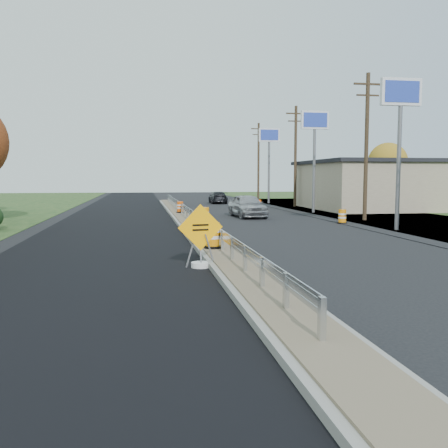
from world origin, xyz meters
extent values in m
plane|color=black|center=(0.00, 0.00, 0.00)|extent=(140.00, 140.00, 0.00)
cube|color=black|center=(-4.40, 10.00, 0.01)|extent=(7.20, 120.00, 0.01)
cube|color=gray|center=(0.00, 8.00, 0.09)|extent=(1.60, 55.00, 0.18)
cube|color=brown|center=(0.00, 8.00, 0.20)|extent=(1.25, 55.00, 0.05)
cube|color=silver|center=(0.00, -14.00, 0.58)|extent=(0.10, 0.15, 0.70)
cube|color=silver|center=(0.00, -12.00, 0.58)|extent=(0.10, 0.15, 0.70)
cube|color=silver|center=(0.00, -10.00, 0.58)|extent=(0.10, 0.15, 0.70)
cube|color=silver|center=(0.00, -8.00, 0.58)|extent=(0.10, 0.15, 0.70)
cube|color=silver|center=(0.00, -6.00, 0.58)|extent=(0.10, 0.15, 0.70)
cube|color=silver|center=(0.00, -4.00, 0.58)|extent=(0.10, 0.15, 0.70)
cube|color=silver|center=(0.00, -2.00, 0.58)|extent=(0.10, 0.15, 0.70)
cube|color=silver|center=(0.00, 0.00, 0.58)|extent=(0.10, 0.15, 0.70)
cube|color=silver|center=(0.00, 2.00, 0.58)|extent=(0.10, 0.15, 0.70)
cube|color=silver|center=(0.00, 4.00, 0.58)|extent=(0.10, 0.15, 0.70)
cube|color=silver|center=(0.00, 6.00, 0.58)|extent=(0.10, 0.15, 0.70)
cube|color=silver|center=(0.00, 8.00, 0.58)|extent=(0.10, 0.15, 0.70)
cube|color=silver|center=(0.00, 10.00, 0.58)|extent=(0.10, 0.15, 0.70)
cube|color=silver|center=(0.00, 12.00, 0.58)|extent=(0.10, 0.15, 0.70)
cube|color=silver|center=(0.00, 14.00, 0.58)|extent=(0.10, 0.15, 0.70)
cube|color=silver|center=(0.00, 16.00, 0.58)|extent=(0.10, 0.15, 0.70)
cube|color=silver|center=(0.00, 18.00, 0.58)|extent=(0.10, 0.15, 0.70)
cube|color=silver|center=(0.00, 20.00, 0.58)|extent=(0.10, 0.15, 0.70)
cube|color=silver|center=(0.00, 22.00, 0.58)|extent=(0.10, 0.15, 0.70)
cube|color=silver|center=(0.00, 24.00, 0.58)|extent=(0.10, 0.15, 0.70)
cube|color=silver|center=(0.00, 26.00, 0.58)|extent=(0.10, 0.15, 0.70)
cube|color=silver|center=(0.00, 28.00, 0.58)|extent=(0.10, 0.15, 0.70)
cube|color=silver|center=(0.00, 30.00, 0.58)|extent=(0.10, 0.15, 0.70)
cube|color=silver|center=(0.00, 32.00, 0.58)|extent=(0.10, 0.15, 0.70)
cube|color=silver|center=(0.00, 9.00, 0.78)|extent=(0.04, 46.00, 0.34)
cube|color=silver|center=(0.00, 9.00, 0.70)|extent=(0.06, 46.00, 0.03)
cube|color=silver|center=(0.00, 9.00, 0.86)|extent=(0.06, 46.00, 0.03)
cube|color=tan|center=(21.00, 20.00, 2.00)|extent=(18.00, 12.00, 4.00)
cube|color=black|center=(21.00, 20.00, 4.12)|extent=(18.50, 12.50, 0.30)
cube|color=black|center=(12.05, 20.00, 1.60)|extent=(0.08, 7.20, 2.20)
cylinder|color=slate|center=(10.50, 3.00, 3.40)|extent=(0.22, 0.22, 6.80)
cube|color=white|center=(10.50, 3.00, 7.20)|extent=(2.20, 0.25, 1.40)
cube|color=#263FB2|center=(10.50, 3.00, 7.20)|extent=(1.90, 0.30, 1.10)
cylinder|color=slate|center=(10.50, 16.00, 3.40)|extent=(0.22, 0.22, 6.80)
cube|color=white|center=(10.50, 16.00, 7.20)|extent=(2.20, 0.25, 1.40)
cube|color=#263FB2|center=(10.50, 16.00, 7.20)|extent=(1.90, 0.30, 1.10)
cylinder|color=slate|center=(10.50, 30.00, 3.40)|extent=(0.22, 0.22, 6.80)
cube|color=white|center=(10.50, 30.00, 7.20)|extent=(2.20, 0.25, 1.40)
cube|color=#263FB2|center=(10.50, 30.00, 7.20)|extent=(1.90, 0.30, 1.10)
cylinder|color=#473523|center=(11.50, 9.00, 4.70)|extent=(0.26, 0.26, 9.40)
cube|color=#473523|center=(11.50, 9.00, 8.70)|extent=(1.90, 0.12, 0.12)
cube|color=#473523|center=(11.50, 9.00, 8.00)|extent=(1.50, 0.10, 0.10)
cylinder|color=#473523|center=(11.50, 24.00, 4.70)|extent=(0.26, 0.26, 9.40)
cube|color=#473523|center=(11.50, 24.00, 8.70)|extent=(1.90, 0.12, 0.12)
cube|color=#473523|center=(11.50, 24.00, 8.00)|extent=(1.50, 0.10, 0.10)
cylinder|color=#473523|center=(11.50, 39.00, 4.70)|extent=(0.26, 0.26, 9.40)
cube|color=#473523|center=(11.50, 39.00, 8.70)|extent=(1.90, 0.12, 0.12)
cube|color=#473523|center=(11.50, 39.00, 8.00)|extent=(1.50, 0.10, 0.10)
cylinder|color=#473523|center=(26.00, 34.00, 1.54)|extent=(0.36, 0.36, 3.08)
sphere|color=#B98A27|center=(26.00, 34.00, 4.55)|extent=(4.62, 4.62, 4.62)
cylinder|color=white|center=(-1.02, -6.13, 0.09)|extent=(0.60, 0.60, 0.17)
cube|color=slate|center=(-1.32, -6.13, 0.54)|extent=(0.36, 0.10, 1.04)
cube|color=slate|center=(-0.72, -6.13, 0.54)|extent=(0.36, 0.10, 1.04)
cube|color=slate|center=(-1.02, -6.07, 0.54)|extent=(0.09, 0.27, 1.06)
cube|color=#FFA405|center=(-1.02, -6.13, 1.27)|extent=(1.43, 0.27, 1.44)
cube|color=black|center=(-1.02, -6.15, 1.34)|extent=(0.51, 0.10, 0.05)
cube|color=black|center=(-1.02, -6.15, 1.19)|extent=(0.51, 0.10, 0.05)
cylinder|color=black|center=(-0.27, -3.51, 0.27)|extent=(0.64, 0.64, 0.09)
cylinder|color=orange|center=(-0.27, -3.51, 0.72)|extent=(0.51, 0.51, 0.90)
cylinder|color=white|center=(-0.27, -3.51, 0.87)|extent=(0.53, 0.53, 0.12)
cylinder|color=white|center=(-0.27, -3.51, 0.64)|extent=(0.53, 0.53, 0.12)
cylinder|color=black|center=(0.55, 5.50, 0.27)|extent=(0.64, 0.64, 0.09)
cylinder|color=orange|center=(0.55, 5.50, 0.72)|extent=(0.52, 0.52, 0.90)
cylinder|color=white|center=(0.55, 5.50, 0.87)|extent=(0.53, 0.53, 0.12)
cylinder|color=white|center=(0.55, 5.50, 0.64)|extent=(0.53, 0.53, 0.12)
cylinder|color=black|center=(-0.06, 14.76, 0.27)|extent=(0.55, 0.55, 0.07)
cylinder|color=#ED5209|center=(-0.06, 14.76, 0.65)|extent=(0.44, 0.44, 0.78)
cylinder|color=white|center=(-0.06, 14.76, 0.78)|extent=(0.46, 0.46, 0.10)
cylinder|color=white|center=(-0.06, 14.76, 0.58)|extent=(0.46, 0.46, 0.10)
cylinder|color=black|center=(9.20, 7.16, 0.04)|extent=(0.58, 0.58, 0.08)
cylinder|color=orange|center=(9.20, 7.16, 0.45)|extent=(0.46, 0.46, 0.81)
cylinder|color=white|center=(9.20, 7.16, 0.58)|extent=(0.48, 0.48, 0.11)
cylinder|color=white|center=(9.20, 7.16, 0.37)|extent=(0.48, 0.48, 0.11)
cylinder|color=black|center=(7.00, 19.90, 0.04)|extent=(0.61, 0.61, 0.08)
cylinder|color=#ED4C09|center=(7.00, 19.90, 0.46)|extent=(0.48, 0.48, 0.85)
cylinder|color=white|center=(7.00, 19.90, 0.61)|extent=(0.50, 0.50, 0.11)
cylinder|color=white|center=(7.00, 19.90, 0.38)|extent=(0.50, 0.50, 0.11)
imported|color=#AAA9AE|center=(4.51, 12.80, 0.81)|extent=(2.24, 4.90, 1.63)
imported|color=black|center=(5.27, 31.36, 0.63)|extent=(1.94, 4.40, 1.26)
camera|label=1|loc=(-2.81, -21.41, 2.83)|focal=40.00mm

